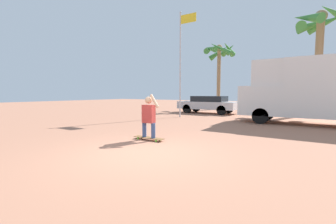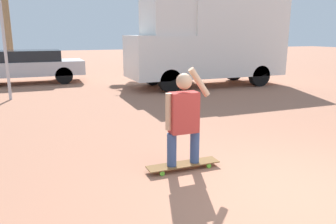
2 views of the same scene
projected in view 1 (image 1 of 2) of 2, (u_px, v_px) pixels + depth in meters
name	position (u px, v px, depth m)	size (l,w,h in m)	color
ground_plane	(145.00, 154.00, 5.80)	(80.00, 80.00, 0.00)	#A36B51
skateboard	(149.00, 138.00, 7.49)	(1.12, 0.25, 0.09)	brown
person_skateboarder	(149.00, 115.00, 7.43)	(0.70, 0.23, 1.45)	#384C7A
camper_van	(309.00, 89.00, 11.01)	(6.06, 2.10, 3.25)	black
parked_car_silver	(208.00, 104.00, 17.46)	(4.52, 1.83, 1.34)	black
palm_tree_near_van	(320.00, 28.00, 16.68)	(4.18, 4.07, 7.80)	#8E704C
palm_tree_center_background	(219.00, 55.00, 21.31)	(3.11, 3.18, 6.33)	#8E704C
flagpole	(182.00, 57.00, 14.39)	(1.17, 0.12, 6.73)	#B7B7BC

